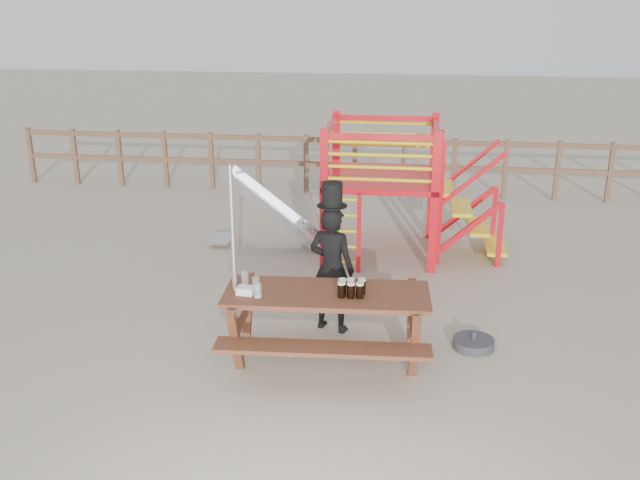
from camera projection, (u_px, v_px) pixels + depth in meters
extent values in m
plane|color=tan|center=(346.00, 358.00, 8.07)|extent=(60.00, 60.00, 0.00)
cube|color=brown|center=(380.00, 141.00, 14.26)|extent=(15.00, 0.06, 0.10)
cube|color=brown|center=(379.00, 166.00, 14.43)|extent=(15.00, 0.06, 0.10)
cube|color=brown|center=(31.00, 155.00, 15.35)|extent=(0.09, 0.09, 1.20)
cube|color=brown|center=(75.00, 157.00, 15.23)|extent=(0.09, 0.09, 1.20)
cube|color=brown|center=(120.00, 158.00, 15.10)|extent=(0.09, 0.09, 1.20)
cube|color=brown|center=(165.00, 159.00, 14.98)|extent=(0.09, 0.09, 1.20)
cube|color=brown|center=(211.00, 161.00, 14.86)|extent=(0.09, 0.09, 1.20)
cube|color=brown|center=(258.00, 162.00, 14.74)|extent=(0.09, 0.09, 1.20)
cube|color=brown|center=(306.00, 164.00, 14.61)|extent=(0.09, 0.09, 1.20)
cube|color=brown|center=(355.00, 165.00, 14.49)|extent=(0.09, 0.09, 1.20)
cube|color=brown|center=(404.00, 167.00, 14.37)|extent=(0.09, 0.09, 1.20)
cube|color=brown|center=(454.00, 168.00, 14.24)|extent=(0.09, 0.09, 1.20)
cube|color=brown|center=(505.00, 170.00, 14.12)|extent=(0.09, 0.09, 1.20)
cube|color=brown|center=(557.00, 171.00, 14.00)|extent=(0.09, 0.09, 1.20)
cube|color=brown|center=(610.00, 173.00, 13.88)|extent=(0.09, 0.09, 1.20)
cube|color=red|center=(324.00, 200.00, 10.42)|extent=(0.12, 0.12, 2.10)
cube|color=red|center=(435.00, 204.00, 10.23)|extent=(0.12, 0.12, 2.10)
cube|color=red|center=(336.00, 174.00, 11.92)|extent=(0.12, 0.12, 2.10)
cube|color=red|center=(433.00, 177.00, 11.72)|extent=(0.12, 0.12, 2.10)
cube|color=red|center=(382.00, 178.00, 11.02)|extent=(1.72, 1.72, 0.08)
cube|color=red|center=(381.00, 137.00, 10.01)|extent=(1.60, 0.08, 0.08)
cube|color=red|center=(386.00, 118.00, 11.51)|extent=(1.60, 0.08, 0.08)
cube|color=red|center=(331.00, 126.00, 10.86)|extent=(0.08, 1.60, 0.08)
cube|color=red|center=(437.00, 128.00, 10.66)|extent=(0.08, 1.60, 0.08)
cylinder|color=yellow|center=(379.00, 180.00, 10.22)|extent=(1.50, 0.05, 0.05)
cylinder|color=yellow|center=(384.00, 156.00, 11.71)|extent=(1.50, 0.05, 0.05)
cylinder|color=yellow|center=(380.00, 168.00, 10.16)|extent=(1.50, 0.05, 0.05)
cylinder|color=yellow|center=(385.00, 145.00, 11.65)|extent=(1.50, 0.05, 0.05)
cylinder|color=yellow|center=(380.00, 155.00, 10.10)|extent=(1.50, 0.05, 0.05)
cylinder|color=yellow|center=(385.00, 134.00, 11.60)|extent=(1.50, 0.05, 0.05)
cylinder|color=yellow|center=(380.00, 143.00, 10.04)|extent=(1.50, 0.05, 0.05)
cylinder|color=yellow|center=(385.00, 123.00, 11.54)|extent=(1.50, 0.05, 0.05)
cube|color=red|center=(334.00, 233.00, 10.41)|extent=(0.06, 0.06, 1.20)
cube|color=red|center=(359.00, 234.00, 10.36)|extent=(0.06, 0.06, 1.20)
cylinder|color=yellow|center=(346.00, 262.00, 10.53)|extent=(0.36, 0.04, 0.04)
cylinder|color=yellow|center=(346.00, 247.00, 10.46)|extent=(0.36, 0.04, 0.04)
cylinder|color=yellow|center=(347.00, 231.00, 10.38)|extent=(0.36, 0.04, 0.04)
cylinder|color=yellow|center=(347.00, 216.00, 10.30)|extent=(0.36, 0.04, 0.04)
cylinder|color=yellow|center=(347.00, 200.00, 10.22)|extent=(0.36, 0.04, 0.04)
cube|color=yellow|center=(443.00, 188.00, 10.95)|extent=(0.30, 0.90, 0.06)
cube|color=yellow|center=(461.00, 207.00, 11.01)|extent=(0.30, 0.90, 0.06)
cube|color=yellow|center=(478.00, 226.00, 11.07)|extent=(0.30, 0.90, 0.06)
cube|color=yellow|center=(494.00, 245.00, 11.14)|extent=(0.30, 0.90, 0.06)
cube|color=red|center=(470.00, 228.00, 10.63)|extent=(0.95, 0.08, 0.86)
cube|color=red|center=(466.00, 210.00, 11.48)|extent=(0.95, 0.08, 0.86)
cube|color=#B6B9BE|center=(275.00, 210.00, 11.42)|extent=(1.53, 0.55, 1.21)
cube|color=#B6B9BE|center=(271.00, 213.00, 11.16)|extent=(1.58, 0.04, 1.28)
cube|color=#B6B9BE|center=(278.00, 203.00, 11.66)|extent=(1.58, 0.04, 1.28)
cube|color=#B6B9BE|center=(222.00, 238.00, 11.70)|extent=(0.35, 0.55, 0.05)
cube|color=brown|center=(327.00, 295.00, 7.70)|extent=(2.26, 0.95, 0.06)
cube|color=brown|center=(322.00, 349.00, 7.23)|extent=(2.23, 0.43, 0.04)
cube|color=brown|center=(330.00, 300.00, 8.38)|extent=(2.23, 0.43, 0.04)
cube|color=brown|center=(242.00, 328.00, 7.91)|extent=(0.16, 1.33, 0.80)
cube|color=brown|center=(413.00, 334.00, 7.77)|extent=(0.16, 1.33, 0.80)
imported|color=black|center=(332.00, 269.00, 8.53)|extent=(0.66, 0.54, 1.57)
cube|color=#0B832F|center=(336.00, 251.00, 8.57)|extent=(0.07, 0.04, 0.37)
cylinder|color=black|center=(332.00, 206.00, 8.27)|extent=(0.36, 0.36, 0.01)
cylinder|color=black|center=(332.00, 194.00, 8.22)|extent=(0.24, 0.24, 0.27)
cube|color=white|center=(337.00, 183.00, 8.29)|extent=(0.12, 0.04, 0.03)
cylinder|color=#B2B2B7|center=(234.00, 267.00, 7.66)|extent=(0.05, 0.05, 2.25)
cylinder|color=#333337|center=(473.00, 343.00, 8.29)|extent=(0.48, 0.48, 0.11)
cylinder|color=#333337|center=(474.00, 336.00, 8.26)|extent=(0.06, 0.06, 0.09)
cube|color=white|center=(246.00, 290.00, 7.64)|extent=(0.19, 0.15, 0.08)
cylinder|color=black|center=(341.00, 291.00, 7.54)|extent=(0.08, 0.08, 0.15)
cylinder|color=beige|center=(341.00, 283.00, 7.51)|extent=(0.08, 0.08, 0.02)
cylinder|color=black|center=(351.00, 291.00, 7.53)|extent=(0.08, 0.08, 0.15)
cylinder|color=beige|center=(351.00, 284.00, 7.50)|extent=(0.08, 0.08, 0.02)
cylinder|color=black|center=(360.00, 291.00, 7.52)|extent=(0.08, 0.08, 0.15)
cylinder|color=beige|center=(360.00, 284.00, 7.49)|extent=(0.08, 0.08, 0.02)
cylinder|color=black|center=(342.00, 287.00, 7.63)|extent=(0.08, 0.08, 0.15)
cylinder|color=beige|center=(342.00, 280.00, 7.60)|extent=(0.08, 0.08, 0.02)
cylinder|color=black|center=(351.00, 287.00, 7.64)|extent=(0.08, 0.08, 0.15)
cylinder|color=beige|center=(351.00, 279.00, 7.61)|extent=(0.08, 0.08, 0.02)
cylinder|color=black|center=(362.00, 287.00, 7.63)|extent=(0.08, 0.08, 0.15)
cylinder|color=beige|center=(362.00, 280.00, 7.60)|extent=(0.08, 0.08, 0.02)
cylinder|color=silver|center=(245.00, 279.00, 7.86)|extent=(0.08, 0.08, 0.15)
cylinder|color=beige|center=(245.00, 284.00, 7.88)|extent=(0.07, 0.07, 0.02)
cylinder|color=silver|center=(258.00, 290.00, 7.55)|extent=(0.08, 0.08, 0.15)
cylinder|color=beige|center=(258.00, 296.00, 7.57)|extent=(0.07, 0.07, 0.02)
cylinder|color=silver|center=(256.00, 284.00, 7.72)|extent=(0.08, 0.08, 0.15)
cylinder|color=beige|center=(256.00, 289.00, 7.75)|extent=(0.07, 0.07, 0.02)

